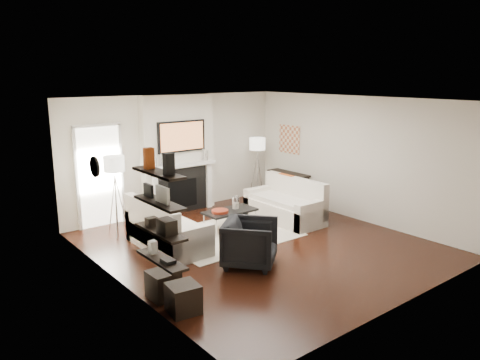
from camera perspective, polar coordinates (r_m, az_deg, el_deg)
room_envelope at (r=8.52m, az=2.51°, el=0.61°), size 6.00×6.00×6.00m
chimney_breast at (r=10.82m, az=-7.52°, el=3.13°), size 1.80×0.25×2.70m
fireplace_surround at (r=10.88m, az=-7.02°, el=-1.28°), size 1.30×0.02×1.04m
firebox at (r=10.89m, az=-7.00°, el=-1.64°), size 0.75×0.02×0.65m
mantel_pilaster_l at (r=10.50m, az=-10.29°, el=-1.73°), size 0.12×0.08×1.10m
mantel_pilaster_r at (r=11.22m, az=-3.81°, el=-0.61°), size 0.12×0.08×1.10m
mantel_shelf at (r=10.70m, az=-6.97°, el=1.79°), size 1.70×0.18×0.07m
tv_body at (r=10.62m, az=-7.14°, el=5.31°), size 1.20×0.06×0.70m
tv_screen at (r=10.59m, az=-7.05°, el=5.29°), size 1.10×0.00×0.62m
candlestick_l_tall at (r=10.41m, az=-9.61°, el=2.43°), size 0.04×0.04×0.30m
candlestick_l_short at (r=10.35m, az=-10.23°, el=2.18°), size 0.04×0.04×0.24m
candlestick_r_tall at (r=10.97m, az=-4.57°, el=3.09°), size 0.04×0.04×0.30m
candlestick_r_short at (r=11.05m, az=-4.01°, el=3.01°), size 0.04×0.04×0.24m
hallway_panel at (r=10.17m, az=-16.74°, el=0.35°), size 0.90×0.02×2.10m
door_trim_l at (r=9.99m, az=-19.24°, el=-0.05°), size 0.06×0.06×2.16m
door_trim_r at (r=10.33m, az=-14.23°, el=0.69°), size 0.06×0.06×2.16m
door_trim_top at (r=9.98m, az=-17.09°, el=6.39°), size 1.02×0.06×0.06m
rug at (r=9.40m, az=-1.69°, el=-6.73°), size 2.60×2.00×0.01m
loveseat_left_base at (r=8.79m, az=-8.74°, el=-6.87°), size 0.85×1.80×0.42m
loveseat_left_back at (r=8.54m, az=-10.76°, el=-5.30°), size 0.18×1.80×0.80m
loveseat_left_arm_n at (r=8.11m, az=-5.88°, el=-7.83°), size 0.85×0.18×0.60m
loveseat_left_arm_s at (r=9.44m, az=-11.21°, el=-5.00°), size 0.85×0.18×0.60m
loveseat_left_cushion at (r=8.73m, az=-8.51°, el=-5.20°), size 0.63×1.44×0.10m
pillow_left_orange at (r=8.74m, az=-11.74°, el=-3.53°), size 0.10×0.42×0.42m
pillow_left_charcoal at (r=8.23m, az=-9.84°, el=-4.55°), size 0.10×0.40×0.40m
loveseat_right_base at (r=10.31m, az=5.40°, el=-3.82°), size 0.85×1.80×0.42m
loveseat_right_back at (r=10.45m, az=6.76°, el=-1.82°), size 0.18×1.80×0.80m
loveseat_right_arm_n at (r=9.74m, az=8.71°, el=-4.35°), size 0.85×0.18×0.60m
loveseat_right_arm_s at (r=10.86m, az=2.45°, el=-2.42°), size 0.85×0.18×0.60m
loveseat_right_cushion at (r=10.20m, az=5.23°, el=-2.47°), size 0.63×1.44×0.10m
pillow_right_orange at (r=10.61m, az=5.65°, el=-0.44°), size 0.10×0.42×0.42m
pillow_right_charcoal at (r=10.20m, az=7.98°, el=-1.09°), size 0.10×0.40×0.40m
coffee_table at (r=9.61m, az=-1.24°, el=-3.82°), size 1.10×0.55×0.04m
coffee_leg_nw at (r=9.22m, az=-2.89°, el=-5.93°), size 0.02×0.02×0.38m
coffee_leg_ne at (r=9.80m, az=1.89°, el=-4.76°), size 0.02×0.02×0.38m
coffee_leg_sw at (r=9.56m, az=-4.43°, el=-5.25°), size 0.02×0.02×0.38m
coffee_leg_se at (r=10.13m, az=0.27°, el=-4.18°), size 0.02×0.02×0.38m
hurricane_glass at (r=9.65m, az=-0.53°, el=-2.75°), size 0.15×0.15×0.26m
hurricane_candle at (r=9.67m, az=-0.53°, el=-3.12°), size 0.09×0.09×0.13m
copper_bowl at (r=9.45m, az=-2.45°, el=-3.83°), size 0.34×0.34×0.06m
armchair at (r=7.86m, az=1.24°, el=-7.41°), size 1.15×1.14×0.86m
lamp_left_post at (r=9.57m, az=-14.82°, el=-3.07°), size 0.02×0.02×1.20m
lamp_left_shade at (r=9.38m, az=-15.11°, el=1.93°), size 0.40×0.40×0.30m
lamp_left_leg_a at (r=9.62m, az=-14.22°, el=-2.97°), size 0.25×0.02×1.23m
lamp_left_leg_b at (r=9.64m, az=-15.35°, el=-3.00°), size 0.14×0.22×1.23m
lamp_left_leg_c at (r=9.47m, az=-14.89°, el=-3.25°), size 0.14×0.22×1.23m
lamp_right_post at (r=11.83m, az=2.10°, el=0.36°), size 0.02×0.02×1.20m
lamp_right_shade at (r=11.68m, az=2.13°, el=4.44°), size 0.40×0.40×0.30m
lamp_right_leg_a at (r=11.90m, az=2.50°, el=0.43°), size 0.25×0.02×1.23m
lamp_right_leg_b at (r=11.87m, az=1.60°, el=0.40°), size 0.14×0.22×1.23m
lamp_right_leg_c at (r=11.73m, az=2.19°, el=0.25°), size 0.14×0.22×1.23m
console_top at (r=11.72m, az=5.93°, el=0.83°), size 0.35×1.20×0.04m
console_leg_n at (r=11.43m, az=7.81°, el=-1.46°), size 0.30×0.04×0.71m
console_leg_s at (r=12.19m, az=4.09°, el=-0.47°), size 0.30×0.04×0.71m
wall_art at (r=11.80m, az=6.05°, el=4.95°), size 0.03×0.70×0.70m
shelf_bottom at (r=6.48m, az=-9.54°, el=-9.57°), size 0.25×1.00×0.03m
shelf_lower at (r=6.34m, az=-9.67°, el=-6.22°), size 0.25×1.00×0.04m
shelf_upper at (r=6.23m, az=-9.81°, el=-2.74°), size 0.25×1.00×0.04m
shelf_top at (r=6.13m, az=-9.95°, el=0.86°), size 0.25×1.00×0.04m
decor_magfile_a at (r=5.86m, az=-8.68°, el=1.92°), size 0.12×0.10×0.28m
decor_magfile_b at (r=6.31m, az=-11.04°, el=2.61°), size 0.12×0.10×0.28m
decor_frame_a at (r=6.11m, az=-9.43°, el=-1.78°), size 0.04×0.30×0.22m
decor_frame_b at (r=6.45m, az=-11.10°, el=-1.26°), size 0.04×0.22×0.18m
decor_wine_rack at (r=6.16m, az=-8.91°, el=-5.63°), size 0.18×0.25×0.20m
decor_box_small at (r=6.53m, az=-10.74°, el=-5.01°), size 0.15×0.12×0.12m
decor_books at (r=6.33m, az=-8.76°, el=-9.71°), size 0.14×0.20×0.05m
decor_box_tall at (r=6.64m, az=-10.59°, el=-8.06°), size 0.10×0.10×0.18m
clock_rim at (r=7.83m, az=-17.29°, el=1.55°), size 0.04×0.34×0.34m
clock_face at (r=7.83m, az=-17.13°, el=1.58°), size 0.01×0.29×0.29m
ottoman_near at (r=6.96m, az=-9.33°, el=-12.45°), size 0.41×0.41×0.40m
ottoman_far at (r=6.53m, az=-6.94°, el=-14.12°), size 0.45×0.45×0.40m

